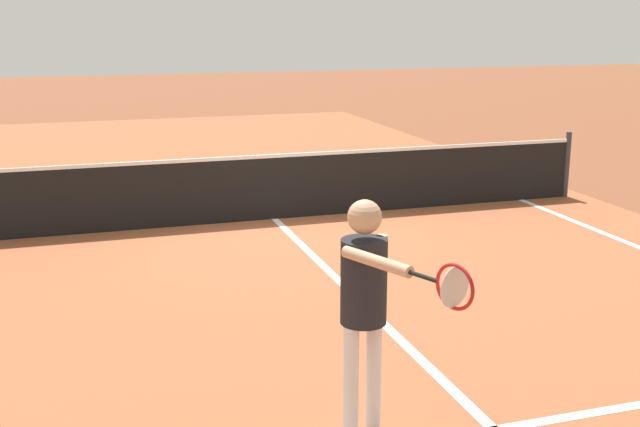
# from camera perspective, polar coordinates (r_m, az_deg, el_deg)

# --- Properties ---
(ground_plane) EXTENTS (60.00, 60.00, 0.00)m
(ground_plane) POSITION_cam_1_polar(r_m,az_deg,el_deg) (11.67, -3.28, -0.39)
(ground_plane) COLOR brown
(court_surface_inbounds) EXTENTS (10.62, 24.40, 0.00)m
(court_surface_inbounds) POSITION_cam_1_polar(r_m,az_deg,el_deg) (11.67, -3.28, -0.39)
(court_surface_inbounds) COLOR #9E5433
(court_surface_inbounds) RESTS_ON ground_plane
(line_center_service) EXTENTS (0.10, 6.40, 0.01)m
(line_center_service) POSITION_cam_1_polar(r_m,az_deg,el_deg) (8.73, 1.94, -5.38)
(line_center_service) COLOR white
(line_center_service) RESTS_ON ground_plane
(net) EXTENTS (9.94, 0.09, 1.07)m
(net) POSITION_cam_1_polar(r_m,az_deg,el_deg) (11.56, -3.31, 1.98)
(net) COLOR #33383D
(net) RESTS_ON ground_plane
(player_near) EXTENTS (0.52, 1.21, 1.72)m
(player_near) POSITION_cam_1_polar(r_m,az_deg,el_deg) (5.44, 3.33, -5.69)
(player_near) COLOR white
(player_near) RESTS_ON ground_plane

